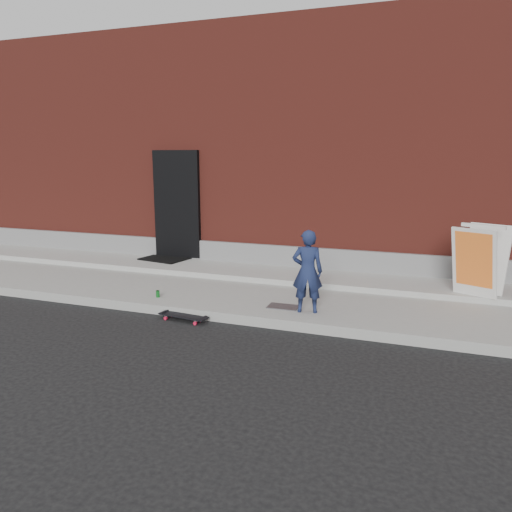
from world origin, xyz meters
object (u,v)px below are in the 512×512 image
at_px(skateboard, 183,316).
at_px(soda_can, 158,294).
at_px(pizza_sign, 480,260).
at_px(child, 307,271).

height_order(skateboard, soda_can, soda_can).
relative_size(skateboard, pizza_sign, 0.69).
height_order(child, soda_can, child).
bearing_deg(soda_can, child, 1.86).
bearing_deg(skateboard, pizza_sign, 26.97).
distance_m(skateboard, pizza_sign, 4.68).
bearing_deg(child, skateboard, 5.14).
relative_size(skateboard, soda_can, 6.95).
height_order(skateboard, pizza_sign, pizza_sign).
distance_m(pizza_sign, soda_can, 5.15).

